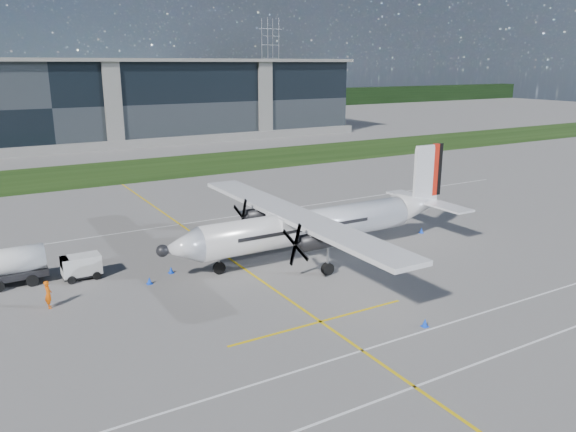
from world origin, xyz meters
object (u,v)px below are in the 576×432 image
(pylon_east, at_px, (270,63))
(safety_cone_tail, at_px, (421,230))
(ground_crew_person, at_px, (48,292))
(safety_cone_nose_stbd, at_px, (171,270))
(turboprop_aircraft, at_px, (319,206))
(baggage_tug, at_px, (81,267))
(safety_cone_fwd, at_px, (149,281))
(safety_cone_portwing, at_px, (425,323))

(pylon_east, xyz_separation_m, safety_cone_tail, (-64.25, -145.61, -14.75))
(pylon_east, bearing_deg, ground_crew_person, -123.22)
(pylon_east, xyz_separation_m, safety_cone_nose_stbd, (-86.96, -143.88, -14.75))
(turboprop_aircraft, distance_m, ground_crew_person, 20.24)
(turboprop_aircraft, height_order, safety_cone_nose_stbd, turboprop_aircraft)
(ground_crew_person, bearing_deg, turboprop_aircraft, -89.59)
(turboprop_aircraft, height_order, safety_cone_tail, turboprop_aircraft)
(baggage_tug, bearing_deg, safety_cone_nose_stbd, -21.09)
(safety_cone_tail, bearing_deg, safety_cone_fwd, 178.90)
(turboprop_aircraft, distance_m, safety_cone_nose_stbd, 12.26)
(pylon_east, height_order, turboprop_aircraft, pylon_east)
(turboprop_aircraft, bearing_deg, pylon_east, 62.64)
(baggage_tug, height_order, safety_cone_nose_stbd, baggage_tug)
(baggage_tug, xyz_separation_m, safety_cone_portwing, (15.57, -17.92, -0.59))
(safety_cone_nose_stbd, bearing_deg, baggage_tug, 158.91)
(turboprop_aircraft, bearing_deg, safety_cone_nose_stbd, 170.45)
(safety_cone_tail, relative_size, safety_cone_fwd, 1.00)
(pylon_east, relative_size, ground_crew_person, 14.66)
(safety_cone_nose_stbd, bearing_deg, turboprop_aircraft, -9.55)
(safety_cone_fwd, bearing_deg, baggage_tug, 137.39)
(pylon_east, bearing_deg, safety_cone_tail, -113.81)
(pylon_east, xyz_separation_m, safety_cone_fwd, (-88.94, -145.14, -14.75))
(baggage_tug, height_order, ground_crew_person, ground_crew_person)
(ground_crew_person, relative_size, safety_cone_fwd, 4.09)
(ground_crew_person, height_order, safety_cone_fwd, ground_crew_person)
(baggage_tug, bearing_deg, safety_cone_tail, -7.90)
(pylon_east, distance_m, safety_cone_fwd, 170.86)
(ground_crew_person, xyz_separation_m, safety_cone_portwing, (18.32, -13.78, -0.77))
(safety_cone_fwd, bearing_deg, ground_crew_person, -174.20)
(ground_crew_person, height_order, safety_cone_portwing, ground_crew_person)
(ground_crew_person, bearing_deg, safety_cone_tail, -89.20)
(baggage_tug, bearing_deg, turboprop_aircraft, -13.53)
(safety_cone_nose_stbd, bearing_deg, ground_crew_person, -167.27)
(baggage_tug, distance_m, safety_cone_portwing, 23.75)
(turboprop_aircraft, relative_size, baggage_tug, 9.54)
(turboprop_aircraft, relative_size, safety_cone_fwd, 53.28)
(turboprop_aircraft, bearing_deg, safety_cone_fwd, 177.12)
(safety_cone_fwd, bearing_deg, pylon_east, 58.50)
(safety_cone_tail, height_order, safety_cone_nose_stbd, same)
(safety_cone_portwing, bearing_deg, safety_cone_tail, 47.29)
(turboprop_aircraft, height_order, baggage_tug, turboprop_aircraft)
(ground_crew_person, bearing_deg, safety_cone_fwd, -83.75)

